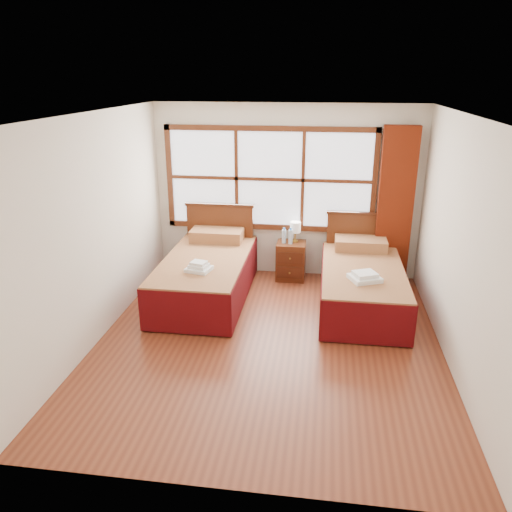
# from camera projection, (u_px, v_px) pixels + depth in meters

# --- Properties ---
(floor) EXTENTS (4.50, 4.50, 0.00)m
(floor) POSITION_uv_depth(u_px,v_px,m) (268.00, 342.00, 5.89)
(floor) COLOR brown
(floor) RESTS_ON ground
(ceiling) EXTENTS (4.50, 4.50, 0.00)m
(ceiling) POSITION_uv_depth(u_px,v_px,m) (270.00, 114.00, 5.00)
(ceiling) COLOR white
(ceiling) RESTS_ON wall_back
(wall_back) EXTENTS (4.00, 0.00, 4.00)m
(wall_back) POSITION_uv_depth(u_px,v_px,m) (286.00, 192.00, 7.53)
(wall_back) COLOR silver
(wall_back) RESTS_ON floor
(wall_left) EXTENTS (0.00, 4.50, 4.50)m
(wall_left) POSITION_uv_depth(u_px,v_px,m) (96.00, 230.00, 5.70)
(wall_left) COLOR silver
(wall_left) RESTS_ON floor
(wall_right) EXTENTS (0.00, 4.50, 4.50)m
(wall_right) POSITION_uv_depth(u_px,v_px,m) (460.00, 246.00, 5.18)
(wall_right) COLOR silver
(wall_right) RESTS_ON floor
(window) EXTENTS (3.16, 0.06, 1.56)m
(window) POSITION_uv_depth(u_px,v_px,m) (270.00, 179.00, 7.46)
(window) COLOR white
(window) RESTS_ON wall_back
(curtain) EXTENTS (0.50, 0.16, 2.30)m
(curtain) POSITION_uv_depth(u_px,v_px,m) (395.00, 206.00, 7.24)
(curtain) COLOR #681C0A
(curtain) RESTS_ON wall_back
(bed_left) EXTENTS (1.14, 2.21, 1.11)m
(bed_left) POSITION_uv_depth(u_px,v_px,m) (207.00, 273.00, 7.02)
(bed_left) COLOR #3F1B0D
(bed_left) RESTS_ON floor
(bed_right) EXTENTS (1.09, 2.11, 1.06)m
(bed_right) POSITION_uv_depth(u_px,v_px,m) (362.00, 283.00, 6.74)
(bed_right) COLOR #3F1B0D
(bed_right) RESTS_ON floor
(nightstand) EXTENTS (0.44, 0.43, 0.58)m
(nightstand) POSITION_uv_depth(u_px,v_px,m) (291.00, 261.00, 7.63)
(nightstand) COLOR #522612
(nightstand) RESTS_ON floor
(towels_left) EXTENTS (0.35, 0.32, 0.13)m
(towels_left) POSITION_uv_depth(u_px,v_px,m) (199.00, 267.00, 6.41)
(towels_left) COLOR white
(towels_left) RESTS_ON bed_left
(towels_right) EXTENTS (0.45, 0.43, 0.11)m
(towels_right) POSITION_uv_depth(u_px,v_px,m) (365.00, 277.00, 6.19)
(towels_right) COLOR white
(towels_right) RESTS_ON bed_right
(lamp) EXTENTS (0.16, 0.16, 0.31)m
(lamp) POSITION_uv_depth(u_px,v_px,m) (295.00, 228.00, 7.51)
(lamp) COLOR gold
(lamp) RESTS_ON nightstand
(bottle_near) EXTENTS (0.06, 0.06, 0.24)m
(bottle_near) POSITION_uv_depth(u_px,v_px,m) (284.00, 236.00, 7.49)
(bottle_near) COLOR silver
(bottle_near) RESTS_ON nightstand
(bottle_far) EXTENTS (0.06, 0.06, 0.25)m
(bottle_far) POSITION_uv_depth(u_px,v_px,m) (291.00, 237.00, 7.46)
(bottle_far) COLOR silver
(bottle_far) RESTS_ON nightstand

